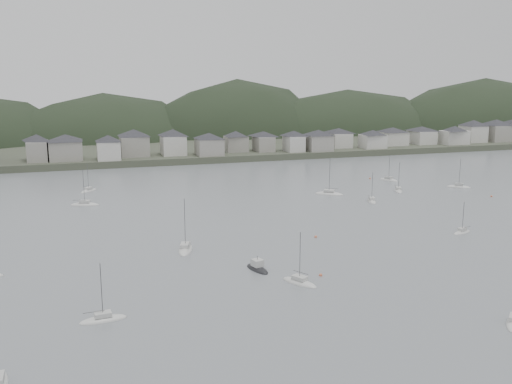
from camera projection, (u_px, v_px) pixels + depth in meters
name	position (u px, v px, depth m)	size (l,w,h in m)	color
ground	(392.00, 312.00, 94.67)	(900.00, 900.00, 0.00)	slate
far_shore_land	(154.00, 135.00, 369.70)	(900.00, 250.00, 3.00)	#383D2D
forested_ridge	(168.00, 159.00, 349.81)	(851.55, 103.94, 102.57)	black
waterfront_town	(287.00, 139.00, 279.14)	(451.48, 28.46, 12.92)	gray
moored_fleet	(212.00, 229.00, 145.62)	(250.44, 161.36, 13.18)	silver
motor_launch_far	(257.00, 268.00, 115.41)	(4.21, 7.54, 3.72)	black
mooring_buoys	(275.00, 220.00, 154.62)	(164.90, 94.87, 0.70)	#D06845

